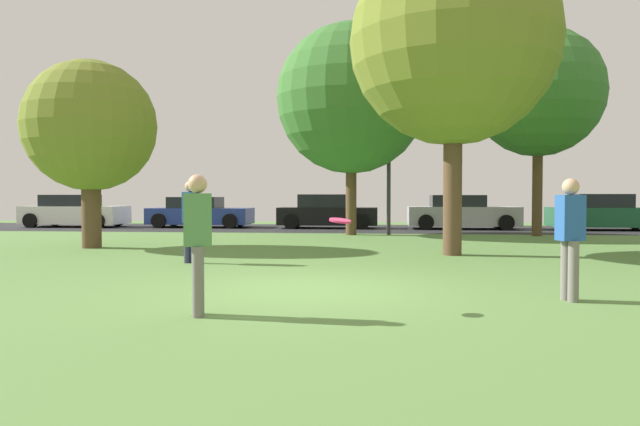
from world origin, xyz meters
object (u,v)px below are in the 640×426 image
Objects in this scene: parked_car_white at (74,212)px; parked_car_black at (327,213)px; person_bystander at (191,218)px; parked_car_silver at (461,213)px; oak_tree_right at (351,99)px; person_catcher at (198,238)px; parked_car_blue at (200,213)px; maple_tree_far at (538,93)px; oak_tree_center at (90,127)px; frisbee_disc at (340,221)px; parked_car_green at (604,214)px; person_thrower at (570,234)px; oak_tree_left at (454,42)px; street_lamp_post at (389,172)px.

parked_car_black is (11.42, 0.23, -0.00)m from parked_car_white.
person_bystander is 0.38× the size of parked_car_silver.
person_catcher is (-1.06, -14.07, -3.95)m from oak_tree_right.
person_bystander is at bearing -72.77° from parked_car_blue.
person_bystander is 16.19m from parked_car_white.
maple_tree_far is 1.44× the size of oak_tree_center.
parked_car_white reaches higher than parked_car_blue.
person_bystander is (3.83, -3.13, -2.31)m from oak_tree_center.
parked_car_silver is (11.16, 9.96, -2.59)m from oak_tree_center.
oak_tree_center is 10.81m from frisbee_disc.
oak_tree_center is at bearing -149.84° from parked_car_green.
person_thrower is 0.37× the size of parked_car_white.
person_thrower is at bearing -106.97° from person_bystander.
oak_tree_center is 1.12× the size of parked_car_blue.
oak_tree_center is at bearing -58.50° from parked_car_white.
oak_tree_center is at bearing -138.82° from oak_tree_right.
oak_tree_left is 7.56m from street_lamp_post.
oak_tree_right is 1.65× the size of parked_car_silver.
street_lamp_post is (2.40, 14.20, 1.34)m from person_catcher.
maple_tree_far reaches higher than person_catcher.
parked_car_green is at bearing -32.92° from person_bystander.
oak_tree_center is at bearing -88.48° from parked_car_blue.
parked_car_blue is at bearing 179.43° from parked_car_silver.
oak_tree_center is 2.94× the size of person_bystander.
street_lamp_post reaches higher than parked_car_black.
person_thrower reaches higher than frisbee_disc.
maple_tree_far is at bearing 44.72° from person_catcher.
oak_tree_right reaches higher than parked_car_white.
oak_tree_left reaches higher than person_thrower.
parked_car_silver is (17.14, 0.20, -0.00)m from parked_car_white.
parked_car_silver is (-2.06, 3.89, -4.33)m from maple_tree_far.
oak_tree_center reaches higher than person_bystander.
person_thrower is 0.37× the size of parked_car_green.
parked_car_silver is (3.88, 17.65, -0.44)m from frisbee_disc.
parked_car_blue is at bearing 148.89° from oak_tree_right.
maple_tree_far is 18.97× the size of frisbee_disc.
person_bystander reaches higher than parked_car_silver.
street_lamp_post is at bearing 101.56° from oak_tree_left.
parked_car_silver is 1.04× the size of parked_car_green.
person_catcher reaches higher than parked_car_black.
person_bystander is (-5.63, -2.24, -4.07)m from oak_tree_left.
parked_car_green is (6.58, 16.55, -0.23)m from person_thrower.
parked_car_silver is (0.87, 16.71, -0.24)m from person_thrower.
parked_car_blue is at bearing 131.57° from oak_tree_left.
person_bystander is at bearing 127.12° from frisbee_disc.
street_lamp_post is at bearing 5.52° from oak_tree_right.
maple_tree_far is 1.70× the size of parked_car_black.
parked_car_black is 0.97× the size of parked_car_green.
parked_car_black reaches higher than frisbee_disc.
person_thrower is at bearing 17.31° from frisbee_disc.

